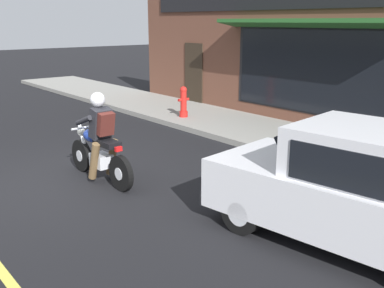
# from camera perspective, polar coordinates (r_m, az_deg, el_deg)

# --- Properties ---
(ground_plane) EXTENTS (80.00, 80.00, 0.00)m
(ground_plane) POSITION_cam_1_polar(r_m,az_deg,el_deg) (8.41, -16.01, -4.76)
(ground_plane) COLOR black
(sidewalk_curb) EXTENTS (2.60, 22.00, 0.14)m
(sidewalk_curb) POSITION_cam_1_polar(r_m,az_deg,el_deg) (13.62, -0.12, 3.76)
(sidewalk_curb) COLOR gray
(sidewalk_curb) RESTS_ON ground
(storefront_building) EXTENTS (1.25, 11.99, 4.20)m
(storefront_building) POSITION_cam_1_polar(r_m,az_deg,el_deg) (13.05, 10.73, 12.03)
(storefront_building) COLOR brown
(storefront_building) RESTS_ON ground
(motorcycle_with_rider) EXTENTS (0.56, 2.02, 1.62)m
(motorcycle_with_rider) POSITION_cam_1_polar(r_m,az_deg,el_deg) (8.18, -11.63, -0.07)
(motorcycle_with_rider) COLOR black
(motorcycle_with_rider) RESTS_ON ground
(car_hatchback) EXTENTS (2.12, 3.96, 1.57)m
(car_hatchback) POSITION_cam_1_polar(r_m,az_deg,el_deg) (6.04, 20.38, -5.42)
(car_hatchback) COLOR black
(car_hatchback) RESTS_ON ground
(fire_hydrant) EXTENTS (0.36, 0.24, 0.88)m
(fire_hydrant) POSITION_cam_1_polar(r_m,az_deg,el_deg) (12.88, -1.09, 5.35)
(fire_hydrant) COLOR red
(fire_hydrant) RESTS_ON sidewalk_curb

